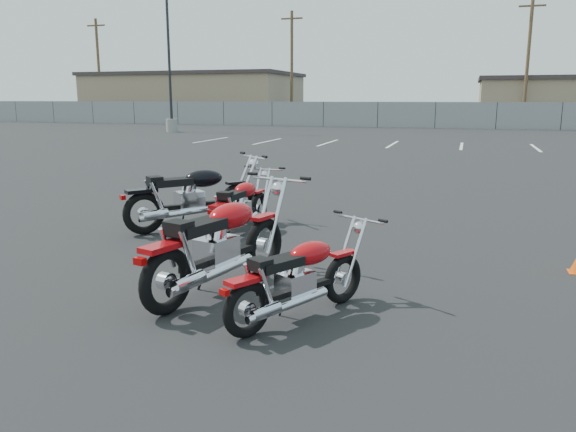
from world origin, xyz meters
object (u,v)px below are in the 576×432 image
(motorcycle_front_red, at_px, (241,206))
(motorcycle_rear_red, at_px, (299,278))
(motorcycle_third_red, at_px, (220,244))
(motorcycle_second_black, at_px, (192,196))

(motorcycle_front_red, xyz_separation_m, motorcycle_rear_red, (1.84, -3.05, -0.02))
(motorcycle_third_red, relative_size, motorcycle_rear_red, 1.35)
(motorcycle_front_red, relative_size, motorcycle_rear_red, 1.11)
(motorcycle_rear_red, bearing_deg, motorcycle_third_red, 154.14)
(motorcycle_second_black, relative_size, motorcycle_rear_red, 1.19)
(motorcycle_second_black, relative_size, motorcycle_third_red, 0.88)
(motorcycle_front_red, distance_m, motorcycle_rear_red, 3.56)
(motorcycle_front_red, xyz_separation_m, motorcycle_third_red, (0.81, -2.55, 0.10))
(motorcycle_front_red, height_order, motorcycle_rear_red, motorcycle_front_red)
(motorcycle_front_red, distance_m, motorcycle_third_red, 2.68)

